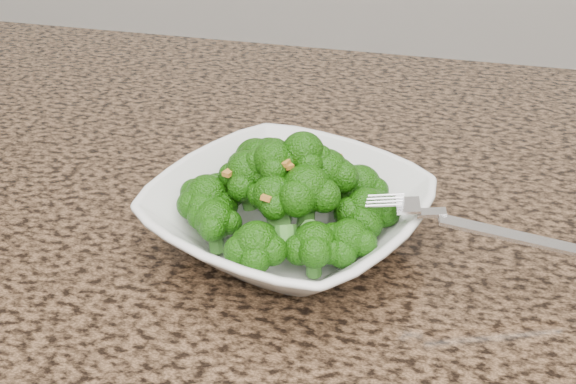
% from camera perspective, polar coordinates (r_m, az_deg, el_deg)
% --- Properties ---
extents(granite_counter, '(1.64, 1.04, 0.03)m').
position_cam_1_polar(granite_counter, '(0.58, -4.99, -8.15)').
color(granite_counter, brown).
rests_on(granite_counter, cabinet).
extents(bowl, '(0.28, 0.28, 0.05)m').
position_cam_1_polar(bowl, '(0.59, 0.00, -1.97)').
color(bowl, white).
rests_on(bowl, granite_counter).
extents(broccoli_pile, '(0.19, 0.19, 0.07)m').
position_cam_1_polar(broccoli_pile, '(0.56, 0.00, 3.16)').
color(broccoli_pile, '#1C590A').
rests_on(broccoli_pile, bowl).
extents(garlic_topping, '(0.11, 0.11, 0.01)m').
position_cam_1_polar(garlic_topping, '(0.54, 0.00, 6.58)').
color(garlic_topping, orange).
rests_on(garlic_topping, broccoli_pile).
extents(fork, '(0.18, 0.05, 0.01)m').
position_cam_1_polar(fork, '(0.55, 11.68, -1.67)').
color(fork, silver).
rests_on(fork, bowl).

